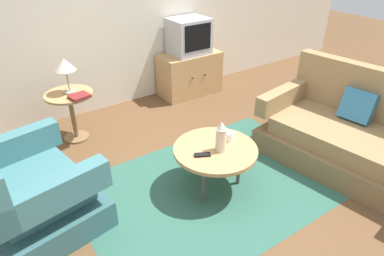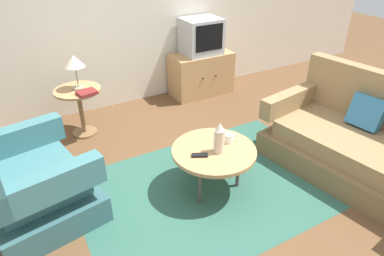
% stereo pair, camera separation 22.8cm
% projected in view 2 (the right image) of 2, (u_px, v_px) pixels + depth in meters
% --- Properties ---
extents(ground_plane, '(16.00, 16.00, 0.00)m').
position_uv_depth(ground_plane, '(215.00, 194.00, 3.19)').
color(ground_plane, brown).
extents(back_wall, '(9.00, 0.12, 2.70)m').
position_uv_depth(back_wall, '(116.00, 1.00, 4.27)').
color(back_wall, beige).
rests_on(back_wall, ground).
extents(area_rug, '(2.44, 1.68, 0.00)m').
position_uv_depth(area_rug, '(213.00, 187.00, 3.27)').
color(area_rug, '#2D5B4C').
rests_on(area_rug, ground).
extents(armchair, '(0.98, 1.10, 0.87)m').
position_uv_depth(armchair, '(30.00, 186.00, 2.82)').
color(armchair, '#325C60').
rests_on(armchair, ground).
extents(couch, '(1.18, 1.90, 0.95)m').
position_uv_depth(couch, '(363.00, 146.00, 3.33)').
color(couch, brown).
rests_on(couch, ground).
extents(coffee_table, '(0.76, 0.76, 0.43)m').
position_uv_depth(coffee_table, '(214.00, 152.00, 3.07)').
color(coffee_table, tan).
rests_on(coffee_table, ground).
extents(side_table, '(0.52, 0.52, 0.57)m').
position_uv_depth(side_table, '(80.00, 102.00, 3.93)').
color(side_table, tan).
rests_on(side_table, ground).
extents(tv_stand, '(0.88, 0.47, 0.61)m').
position_uv_depth(tv_stand, '(201.00, 74.00, 5.01)').
color(tv_stand, tan).
rests_on(tv_stand, ground).
extents(television, '(0.52, 0.45, 0.48)m').
position_uv_depth(television, '(201.00, 36.00, 4.74)').
color(television, '#B7B7BC').
rests_on(television, tv_stand).
extents(table_lamp, '(0.22, 0.22, 0.39)m').
position_uv_depth(table_lamp, '(74.00, 63.00, 3.72)').
color(table_lamp, '#9E937A').
rests_on(table_lamp, side_table).
extents(vase, '(0.10, 0.10, 0.29)m').
position_uv_depth(vase, '(219.00, 138.00, 2.95)').
color(vase, beige).
rests_on(vase, coffee_table).
extents(mug, '(0.12, 0.08, 0.08)m').
position_uv_depth(mug, '(229.00, 138.00, 3.14)').
color(mug, white).
rests_on(mug, coffee_table).
extents(tv_remote_dark, '(0.15, 0.11, 0.02)m').
position_uv_depth(tv_remote_dark, '(200.00, 155.00, 2.96)').
color(tv_remote_dark, black).
rests_on(tv_remote_dark, coffee_table).
extents(book, '(0.22, 0.20, 0.03)m').
position_uv_depth(book, '(87.00, 93.00, 3.74)').
color(book, maroon).
rests_on(book, side_table).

